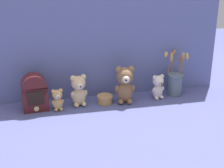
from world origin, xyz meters
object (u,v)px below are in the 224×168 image
teddy_bear_tiny (58,99)px  flower_vase (175,82)px  vintage_radio (35,92)px  teddy_bear_large (125,84)px  teddy_bear_small (158,86)px  decorative_tin_tall (105,99)px  teddy_bear_medium (79,90)px

teddy_bear_tiny → flower_vase: (0.84, 0.08, 0.02)m
vintage_radio → teddy_bear_tiny: bearing=-14.5°
vintage_radio → teddy_bear_large: bearing=-0.9°
teddy_bear_small → vintage_radio: vintage_radio is taller
teddy_bear_small → flower_vase: bearing=14.3°
teddy_bear_large → decorative_tin_tall: bearing=173.7°
teddy_bear_large → teddy_bear_tiny: 0.46m
teddy_bear_large → teddy_bear_small: 0.25m
teddy_bear_medium → flower_vase: flower_vase is taller
teddy_bear_medium → teddy_bear_small: (0.56, -0.00, -0.02)m
teddy_bear_medium → vintage_radio: bearing=-178.8°
teddy_bear_medium → vintage_radio: vintage_radio is taller
decorative_tin_tall → flower_vase: bearing=3.8°
teddy_bear_large → teddy_bear_medium: teddy_bear_large is taller
teddy_bear_medium → flower_vase: 0.70m
flower_vase → teddy_bear_medium: bearing=-177.2°
teddy_bear_small → decorative_tin_tall: teddy_bear_small is taller
teddy_bear_large → flower_vase: (0.38, 0.05, -0.03)m
teddy_bear_tiny → flower_vase: size_ratio=0.45×
vintage_radio → decorative_tin_tall: size_ratio=2.33×
teddy_bear_small → flower_vase: size_ratio=0.53×
teddy_bear_medium → teddy_bear_tiny: size_ratio=1.48×
flower_vase → teddy_bear_tiny: bearing=-174.8°
teddy_bear_tiny → vintage_radio: 0.15m
decorative_tin_tall → vintage_radio: bearing=-179.4°
flower_vase → vintage_radio: bearing=-177.7°
teddy_bear_tiny → decorative_tin_tall: 0.33m
flower_vase → vintage_radio: (-0.98, -0.04, 0.02)m
teddy_bear_small → decorative_tin_tall: 0.39m
teddy_bear_medium → decorative_tin_tall: bearing=-0.3°
teddy_bear_tiny → vintage_radio: size_ratio=0.59×
flower_vase → decorative_tin_tall: size_ratio=3.11×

